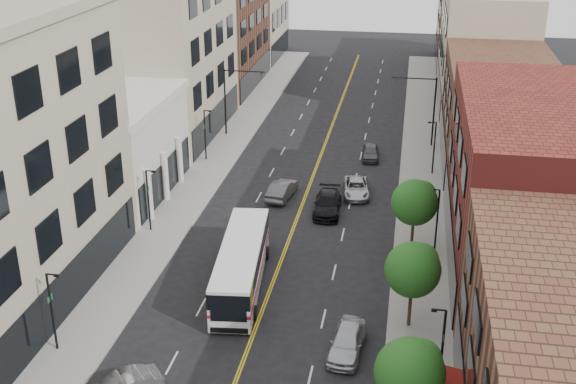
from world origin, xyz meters
The scene contains 26 objects.
sidewalk_left centered at (-10.00, 35.00, 0.07)m, with size 4.00×110.00×0.15m, color gray.
sidewalk_right centered at (10.00, 35.00, 0.07)m, with size 4.00×110.00×0.15m, color gray.
bldg_l_white centered at (-17.00, 31.00, 4.00)m, with size 10.00×14.00×8.00m, color silver.
bldg_l_far_a centered at (-17.00, 48.00, 9.00)m, with size 10.00×20.00×18.00m, color tan.
bldg_l_far_b centered at (-17.00, 68.00, 7.50)m, with size 10.00×20.00×15.00m, color brown.
bldg_r_mid centered at (17.00, 24.00, 6.00)m, with size 10.00×22.00×12.00m, color maroon.
bldg_r_far_a centered at (17.00, 45.00, 5.00)m, with size 10.00×20.00×10.00m, color brown.
bldg_r_far_b centered at (17.00, 66.00, 7.00)m, with size 10.00×22.00×14.00m, color tan.
bldg_r_far_c centered at (17.00, 86.00, 5.50)m, with size 10.00×18.00×11.00m, color brown.
tree_r_1 centered at (9.39, 4.07, 4.13)m, with size 3.40×3.40×5.59m.
tree_r_2 centered at (9.39, 14.07, 4.13)m, with size 3.40×3.40×5.59m.
tree_r_3 centered at (9.39, 24.07, 4.13)m, with size 3.40×3.40×5.59m.
lamp_l_1 centered at (-10.95, 8.00, 2.97)m, with size 0.81×0.55×5.05m.
lamp_l_2 centered at (-10.95, 24.00, 2.97)m, with size 0.81×0.55×5.05m.
lamp_l_3 centered at (-10.95, 40.00, 2.97)m, with size 0.81×0.55×5.05m.
lamp_r_1 centered at (10.95, 8.00, 2.97)m, with size 0.81×0.55×5.05m.
lamp_r_2 centered at (10.95, 24.00, 2.97)m, with size 0.81×0.55×5.05m.
lamp_r_3 centered at (10.95, 40.00, 2.97)m, with size 0.81×0.55×5.05m.
signal_mast_left centered at (-10.27, 48.00, 4.65)m, with size 4.49×0.18×7.20m.
signal_mast_right centered at (10.27, 48.00, 4.65)m, with size 4.49×0.18×7.20m.
city_bus centered at (-2.00, 17.04, 1.80)m, with size 3.87×12.25×3.10m.
car_parked_far centered at (5.80, 10.70, 0.79)m, with size 1.86×4.63×1.58m, color #B1B3B9.
car_lane_behind centered at (-1.96, 32.28, 0.77)m, with size 1.62×4.65×1.53m, color #515056.
car_lane_a centered at (2.30, 29.93, 0.77)m, with size 2.16×5.30×1.54m, color black.
car_lane_b centered at (4.35, 34.00, 0.67)m, with size 2.22×4.82×1.34m, color #B3B7BC.
car_lane_c centered at (4.98, 43.32, 0.69)m, with size 1.63×4.05×1.38m, color #46464B.
Camera 1 is at (8.40, -24.45, 25.33)m, focal length 45.00 mm.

